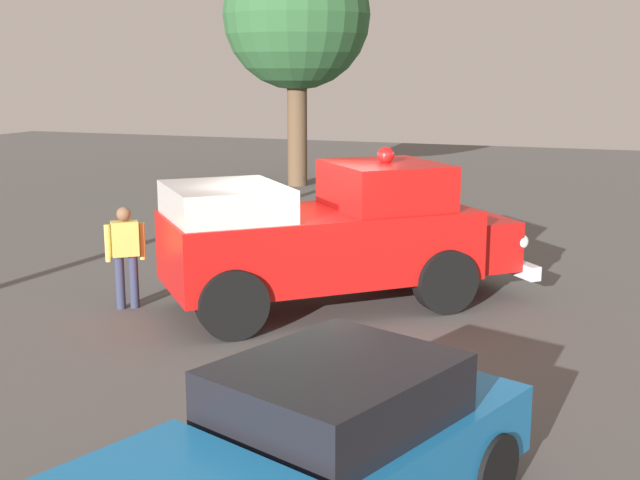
% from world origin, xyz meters
% --- Properties ---
extents(ground_plane, '(60.00, 60.00, 0.00)m').
position_xyz_m(ground_plane, '(0.00, 0.00, 0.00)').
color(ground_plane, '#514F4C').
extents(vintage_fire_truck, '(5.87, 5.60, 2.59)m').
position_xyz_m(vintage_fire_truck, '(-0.38, -0.49, 1.20)').
color(vintage_fire_truck, black).
rests_on(vintage_fire_truck, ground).
extents(classic_hot_rod, '(3.24, 4.73, 1.46)m').
position_xyz_m(classic_hot_rod, '(-2.49, 6.01, 0.75)').
color(classic_hot_rod, black).
rests_on(classic_hot_rod, ground).
extents(lawn_chair_near_truck, '(0.69, 0.69, 1.02)m').
position_xyz_m(lawn_chair_near_truck, '(2.49, -2.44, 0.59)').
color(lawn_chair_near_truck, '#B7BABF').
rests_on(lawn_chair_near_truck, ground).
extents(lawn_chair_by_car, '(0.67, 0.67, 1.02)m').
position_xyz_m(lawn_chair_by_car, '(2.78, -3.69, 0.59)').
color(lawn_chair_by_car, '#B7BABF').
rests_on(lawn_chair_by_car, ground).
extents(spectator_seated, '(0.65, 0.62, 1.29)m').
position_xyz_m(spectator_seated, '(2.39, -2.36, 0.70)').
color(spectator_seated, '#383842').
rests_on(spectator_seated, ground).
extents(spectator_standing, '(0.56, 0.48, 1.68)m').
position_xyz_m(spectator_standing, '(2.72, 0.79, 0.96)').
color(spectator_standing, '#2D334C').
rests_on(spectator_standing, ground).
extents(oak_tree_left, '(4.74, 4.74, 7.88)m').
position_xyz_m(oak_tree_left, '(5.50, -13.44, 5.45)').
color(oak_tree_left, brown).
rests_on(oak_tree_left, ground).
extents(traffic_cone, '(0.40, 0.40, 0.64)m').
position_xyz_m(traffic_cone, '(2.38, -0.78, 0.31)').
color(traffic_cone, orange).
rests_on(traffic_cone, ground).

